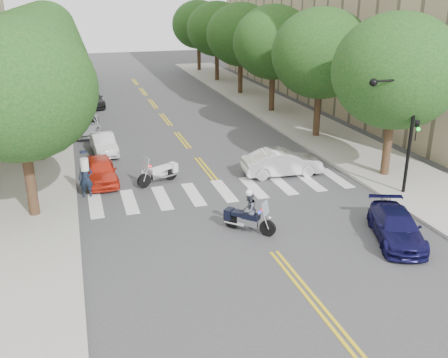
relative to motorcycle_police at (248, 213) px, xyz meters
name	(u,v)px	position (x,y,z in m)	size (l,w,h in m)	color
ground	(274,252)	(0.37, -1.97, -0.83)	(140.00, 140.00, 0.00)	#38383A
sidewalk_left	(36,128)	(-9.13, 20.03, -0.75)	(5.00, 60.00, 0.15)	#9E9991
sidewalk_right	(279,111)	(9.87, 20.03, -0.75)	(5.00, 60.00, 0.15)	#9E9991
tree_l_0	(17,90)	(-8.43, 4.03, 4.73)	(6.40, 6.40, 8.45)	#382316
tree_l_1	(29,64)	(-8.43, 12.03, 4.73)	(6.40, 6.40, 8.45)	#382316
tree_l_2	(36,49)	(-8.43, 20.03, 4.73)	(6.40, 6.40, 8.45)	#382316
tree_l_3	(40,40)	(-8.43, 28.03, 4.73)	(6.40, 6.40, 8.45)	#382316
tree_l_4	(43,33)	(-8.43, 36.03, 4.73)	(6.40, 6.40, 8.45)	#382316
tree_l_5	(46,27)	(-8.43, 44.03, 4.73)	(6.40, 6.40, 8.45)	#382316
tree_r_0	(396,71)	(9.17, 4.03, 4.73)	(6.40, 6.40, 8.45)	#382316
tree_r_1	(321,54)	(9.17, 12.03, 4.73)	(6.40, 6.40, 8.45)	#382316
tree_r_2	(274,42)	(9.17, 20.03, 4.73)	(6.40, 6.40, 8.45)	#382316
tree_r_3	(241,35)	(9.17, 28.03, 4.73)	(6.40, 6.40, 8.45)	#382316
tree_r_4	(217,29)	(9.17, 36.03, 4.73)	(6.40, 6.40, 8.45)	#382316
tree_r_5	(198,25)	(9.17, 44.03, 4.73)	(6.40, 6.40, 8.45)	#382316
traffic_signal_pole	(404,121)	(8.09, 1.53, 2.89)	(2.82, 0.42, 6.00)	black
motorcycle_police	(248,213)	(0.00, 0.00, 0.00)	(1.79, 1.80, 1.86)	black
motorcycle_parked	(161,172)	(-2.38, 6.61, -0.28)	(2.27, 1.34, 1.57)	black
officer_standing	(86,179)	(-6.13, 5.76, 0.09)	(0.67, 0.44, 1.85)	black
convertible	(282,162)	(4.03, 5.84, -0.12)	(1.49, 4.28, 1.41)	white
sedan_blue	(396,227)	(5.34, -2.47, -0.24)	(1.65, 4.07, 1.18)	#0F0E3B
parked_car_a	(101,170)	(-5.34, 7.53, -0.18)	(1.53, 3.81, 1.30)	red
parked_car_b	(104,144)	(-4.83, 12.53, -0.22)	(1.28, 3.67, 1.21)	silver
parked_car_c	(85,125)	(-5.72, 17.53, -0.20)	(2.09, 4.53, 1.26)	#979B9E
parked_car_d	(91,99)	(-4.83, 26.53, -0.17)	(1.85, 4.55, 1.32)	black
parked_car_e	(76,89)	(-5.93, 31.84, -0.14)	(1.62, 4.03, 1.37)	#929397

